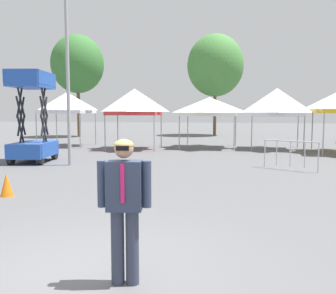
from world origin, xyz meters
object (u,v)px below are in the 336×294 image
at_px(traffic_cone_lot_center, 7,185).
at_px(tree_behind_tents_center, 215,66).
at_px(canopy_tent_far_right, 134,102).
at_px(light_pole_near_lift, 66,22).
at_px(canopy_tent_behind_center, 277,102).
at_px(person_foreground, 124,201).
at_px(canopy_tent_right_of_center, 67,103).
at_px(scissor_lift, 33,135).
at_px(crowd_barrier_near_person, 290,149).
at_px(tree_behind_tents_right, 78,64).
at_px(canopy_tent_left_of_center, 209,107).

bearing_deg(traffic_cone_lot_center, tree_behind_tents_center, 82.23).
xyz_separation_m(canopy_tent_far_right, light_pole_near_lift, (-0.71, -6.62, 2.85)).
bearing_deg(canopy_tent_far_right, light_pole_near_lift, -96.15).
relative_size(canopy_tent_behind_center, person_foreground, 1.94).
distance_m(canopy_tent_right_of_center, scissor_lift, 7.37).
distance_m(canopy_tent_behind_center, traffic_cone_lot_center, 15.56).
distance_m(canopy_tent_behind_center, crowd_barrier_near_person, 7.79).
distance_m(canopy_tent_far_right, tree_behind_tents_center, 14.39).
height_order(canopy_tent_behind_center, person_foreground, canopy_tent_behind_center).
bearing_deg(tree_behind_tents_right, traffic_cone_lot_center, -69.32).
distance_m(canopy_tent_left_of_center, scissor_lift, 10.31).
bearing_deg(person_foreground, canopy_tent_left_of_center, 91.41).
xyz_separation_m(canopy_tent_behind_center, traffic_cone_lot_center, (-7.74, -13.29, -2.38)).
bearing_deg(person_foreground, tree_behind_tents_center, 91.76).
distance_m(canopy_tent_right_of_center, tree_behind_tents_right, 9.54).
xyz_separation_m(canopy_tent_left_of_center, tree_behind_tents_right, (-11.87, 7.56, 3.76)).
height_order(canopy_tent_left_of_center, person_foreground, canopy_tent_left_of_center).
bearing_deg(traffic_cone_lot_center, canopy_tent_far_right, 90.96).
relative_size(canopy_tent_far_right, crowd_barrier_near_person, 1.86).
bearing_deg(canopy_tent_behind_center, canopy_tent_far_right, -169.89).
bearing_deg(light_pole_near_lift, canopy_tent_right_of_center, 117.45).
bearing_deg(canopy_tent_far_right, tree_behind_tents_right, 130.20).
relative_size(canopy_tent_left_of_center, person_foreground, 1.82).
distance_m(canopy_tent_left_of_center, traffic_cone_lot_center, 14.20).
height_order(canopy_tent_far_right, tree_behind_tents_right, tree_behind_tents_right).
height_order(canopy_tent_far_right, crowd_barrier_near_person, canopy_tent_far_right).
xyz_separation_m(tree_behind_tents_right, traffic_cone_lot_center, (7.94, -21.04, -5.90)).
relative_size(canopy_tent_left_of_center, tree_behind_tents_center, 0.35).
distance_m(canopy_tent_right_of_center, canopy_tent_far_right, 4.69).
bearing_deg(tree_behind_tents_center, canopy_tent_left_of_center, -87.73).
xyz_separation_m(canopy_tent_far_right, person_foreground, (4.55, -15.69, -1.66)).
bearing_deg(canopy_tent_far_right, traffic_cone_lot_center, -89.04).
bearing_deg(person_foreground, canopy_tent_behind_center, 78.79).
bearing_deg(person_foreground, canopy_tent_far_right, 106.16).
height_order(tree_behind_tents_center, crowd_barrier_near_person, tree_behind_tents_center).
bearing_deg(crowd_barrier_near_person, light_pole_near_lift, -176.64).
height_order(canopy_tent_right_of_center, scissor_lift, scissor_lift).
distance_m(canopy_tent_right_of_center, canopy_tent_left_of_center, 8.76).
bearing_deg(canopy_tent_behind_center, canopy_tent_left_of_center, 177.16).
height_order(person_foreground, tree_behind_tents_right, tree_behind_tents_right).
xyz_separation_m(light_pole_near_lift, traffic_cone_lot_center, (0.91, -5.25, -5.25)).
xyz_separation_m(scissor_lift, tree_behind_tents_center, (6.30, 19.50, 5.17)).
bearing_deg(tree_behind_tents_center, canopy_tent_right_of_center, -123.33).
height_order(canopy_tent_left_of_center, crowd_barrier_near_person, canopy_tent_left_of_center).
relative_size(canopy_tent_right_of_center, crowd_barrier_near_person, 1.80).
relative_size(light_pole_near_lift, traffic_cone_lot_center, 17.03).
distance_m(canopy_tent_behind_center, tree_behind_tents_center, 13.27).
height_order(person_foreground, traffic_cone_lot_center, person_foreground).
relative_size(person_foreground, light_pole_near_lift, 0.18).
xyz_separation_m(canopy_tent_far_right, canopy_tent_left_of_center, (4.12, 1.60, -0.25)).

